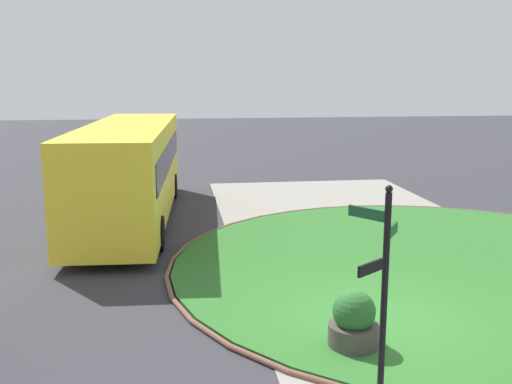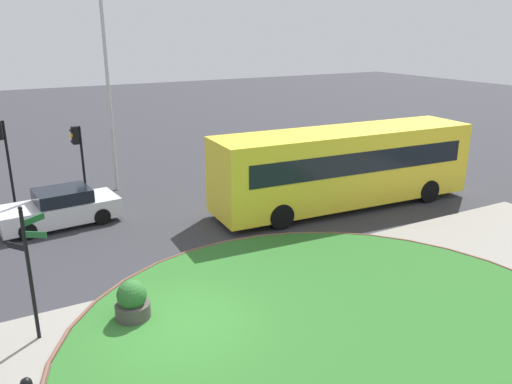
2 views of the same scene
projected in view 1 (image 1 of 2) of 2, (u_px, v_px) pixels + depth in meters
name	position (u px, v px, depth m)	size (l,w,h in m)	color
ground	(379.00, 325.00, 11.53)	(120.00, 120.00, 0.00)	#333338
sidewalk_paving	(465.00, 319.00, 11.78)	(32.00, 8.35, 0.02)	gray
grass_island	(438.00, 265.00, 15.04)	(13.72, 13.72, 0.10)	#2D6B28
grass_kerb_ring	(438.00, 265.00, 15.04)	(14.03, 14.03, 0.11)	brown
signpost_directional	(382.00, 292.00, 7.87)	(0.89, 0.82, 3.44)	black
bus_yellow	(130.00, 169.00, 19.64)	(11.55, 3.24, 3.29)	yellow
planter_near_signpost	(354.00, 323.00, 10.37)	(0.90, 0.90, 1.13)	#47423D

